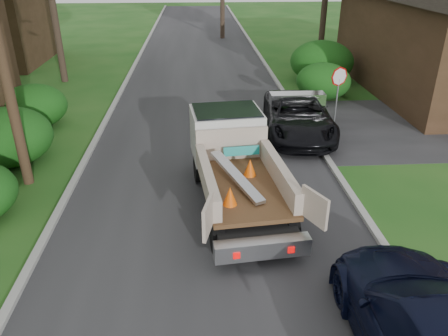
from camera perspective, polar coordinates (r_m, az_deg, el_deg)
ground at (r=9.59m, az=-1.18°, el=-15.08°), size 120.00×120.00×0.00m
road at (r=18.33m, az=-2.62°, el=6.01°), size 8.00×90.00×0.02m
curb_left at (r=18.70m, az=-15.35°, el=5.68°), size 0.20×90.00×0.12m
curb_right at (r=18.82m, az=10.03°, el=6.36°), size 0.20×90.00×0.12m
stop_sign at (r=17.69m, az=14.71°, el=10.47°), size 0.71×0.32×2.48m
hedge_left_b at (r=15.98m, az=-26.41°, el=3.68°), size 2.86×2.86×1.87m
hedge_left_c at (r=19.19m, az=-23.60°, el=7.43°), size 2.60×2.60×1.70m
hedge_right_a at (r=21.79m, az=12.86°, el=11.02°), size 2.60×2.60×1.70m
hedge_right_b at (r=24.73m, az=12.65°, el=13.41°), size 3.38×3.38×2.21m
flatbed_truck at (r=12.45m, az=1.13°, el=1.80°), size 2.95×5.95×2.17m
black_pickup at (r=17.11m, az=9.67°, el=6.78°), size 3.01×5.57×1.48m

